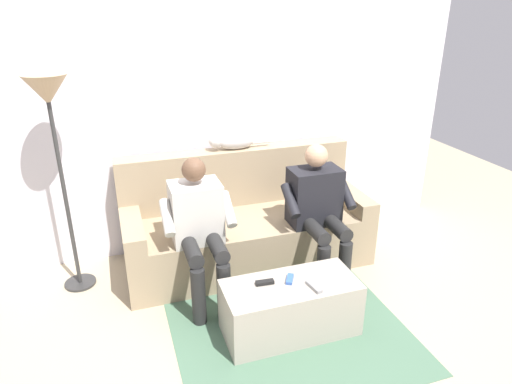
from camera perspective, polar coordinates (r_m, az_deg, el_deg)
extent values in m
plane|color=tan|center=(3.48, 2.47, -14.20)|extent=(8.00, 8.00, 0.00)
cube|color=silver|center=(3.99, -3.35, 10.71)|extent=(4.24, 0.06, 2.52)
cube|color=#9E896B|center=(3.84, -0.68, -6.50)|extent=(1.71, 0.61, 0.43)
cube|color=#9E896B|center=(4.07, -2.43, -0.82)|extent=(2.03, 0.19, 0.92)
cube|color=#9E896B|center=(4.15, 11.70, -3.58)|extent=(0.16, 0.61, 0.56)
cube|color=#9E896B|center=(3.67, -14.83, -7.66)|extent=(0.16, 0.61, 0.56)
cube|color=#A89E8E|center=(3.17, 4.29, -14.19)|extent=(0.90, 0.41, 0.38)
cube|color=black|center=(3.65, 7.27, -0.52)|extent=(0.40, 0.25, 0.46)
sphere|color=tan|center=(3.53, 7.54, 4.52)|extent=(0.18, 0.18, 0.18)
cylinder|color=black|center=(3.60, 9.77, -4.06)|extent=(0.11, 0.39, 0.11)
cylinder|color=black|center=(3.53, 7.17, -4.51)|extent=(0.11, 0.39, 0.11)
cylinder|color=black|center=(3.58, 10.95, -9.26)|extent=(0.10, 0.10, 0.43)
cylinder|color=black|center=(3.51, 8.33, -9.83)|extent=(0.10, 0.10, 0.43)
cylinder|color=black|center=(3.68, 11.15, -0.12)|extent=(0.08, 0.27, 0.22)
cylinder|color=black|center=(3.48, 4.34, -1.08)|extent=(0.08, 0.27, 0.22)
cube|color=beige|center=(3.39, -7.49, -2.51)|extent=(0.37, 0.28, 0.45)
sphere|color=brown|center=(3.26, -7.78, 2.77)|extent=(0.17, 0.17, 0.17)
cylinder|color=black|center=(3.30, -5.07, -6.46)|extent=(0.11, 0.42, 0.11)
cylinder|color=black|center=(3.27, -8.15, -6.91)|extent=(0.11, 0.42, 0.11)
cylinder|color=black|center=(3.27, -4.01, -12.29)|extent=(0.10, 0.10, 0.43)
cylinder|color=black|center=(3.24, -7.17, -12.81)|extent=(0.10, 0.10, 0.43)
cylinder|color=beige|center=(3.35, -3.52, -2.16)|extent=(0.08, 0.27, 0.22)
cylinder|color=beige|center=(3.28, -11.03, -3.16)|extent=(0.08, 0.27, 0.22)
ellipsoid|color=silver|center=(3.89, -2.47, 6.36)|extent=(0.31, 0.14, 0.14)
sphere|color=silver|center=(3.84, -5.07, 6.36)|extent=(0.12, 0.12, 0.12)
cone|color=silver|center=(3.86, -5.11, 7.15)|extent=(0.04, 0.04, 0.04)
cone|color=silver|center=(3.80, -4.90, 6.92)|extent=(0.04, 0.04, 0.04)
cylinder|color=silver|center=(3.96, 0.57, 6.27)|extent=(0.18, 0.03, 0.03)
cube|color=black|center=(3.04, 1.10, -11.21)|extent=(0.12, 0.05, 0.02)
cube|color=gray|center=(3.03, 7.24, -11.65)|extent=(0.06, 0.14, 0.02)
cube|color=#3860B7|center=(3.08, 4.24, -10.78)|extent=(0.09, 0.12, 0.02)
cube|color=#4C7056|center=(3.36, 3.47, -15.69)|extent=(1.56, 1.62, 0.01)
cylinder|color=#2D2D2D|center=(3.98, -21.05, -10.52)|extent=(0.24, 0.24, 0.02)
cylinder|color=#333333|center=(3.64, -22.70, -0.54)|extent=(0.03, 0.03, 1.52)
cone|color=tan|center=(3.43, -24.69, 11.51)|extent=(0.30, 0.30, 0.21)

